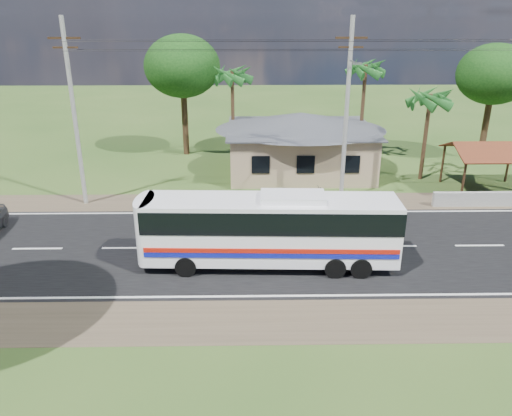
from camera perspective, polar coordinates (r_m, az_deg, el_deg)
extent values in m
plane|color=#2A4B1A|center=(25.57, 5.51, -4.47)|extent=(120.00, 120.00, 0.00)
cube|color=black|center=(25.56, 5.52, -4.45)|extent=(120.00, 10.00, 0.02)
cube|color=brown|center=(31.50, 4.27, 0.73)|extent=(120.00, 3.00, 0.01)
cube|color=brown|center=(19.97, 7.53, -12.65)|extent=(120.00, 3.00, 0.01)
cube|color=silver|center=(29.83, 4.56, -0.47)|extent=(120.00, 0.15, 0.01)
cube|color=silver|center=(21.46, 6.86, -9.91)|extent=(120.00, 0.15, 0.01)
cube|color=silver|center=(25.55, 5.52, -4.42)|extent=(120.00, 0.15, 0.01)
cube|color=tan|center=(37.28, 5.02, 6.59)|extent=(10.00, 8.00, 3.20)
cube|color=#4C4F54|center=(36.89, 5.10, 9.06)|extent=(10.60, 8.60, 0.10)
pyramid|color=#4C4F54|center=(36.66, 5.16, 10.82)|extent=(12.40, 10.00, 1.20)
cube|color=black|center=(33.19, 0.53, 4.97)|extent=(1.20, 0.08, 1.20)
cube|color=black|center=(33.40, 5.70, 4.97)|extent=(1.20, 0.08, 1.20)
cube|color=black|center=(33.88, 10.77, 4.93)|extent=(1.20, 0.08, 1.20)
cylinder|color=#362313|center=(33.94, 22.63, 2.94)|extent=(0.16, 0.16, 2.60)
cylinder|color=#362313|center=(37.11, 20.55, 4.73)|extent=(0.16, 0.16, 2.60)
cylinder|color=#362313|center=(39.02, 26.87, 4.54)|extent=(0.16, 0.16, 2.60)
cube|color=brown|center=(35.10, 26.03, 5.72)|extent=(5.20, 2.28, 0.90)
cube|color=brown|center=(37.01, 24.58, 6.68)|extent=(5.20, 2.28, 0.90)
cube|color=#362313|center=(35.97, 25.38, 6.75)|extent=(5.20, 0.12, 0.12)
cube|color=#9E9E99|center=(33.80, 25.14, 0.94)|extent=(7.00, 0.30, 0.90)
cylinder|color=#9E9E99|center=(31.56, -20.04, 9.92)|extent=(0.26, 0.26, 11.00)
cube|color=#362313|center=(31.07, -21.09, 17.67)|extent=(1.80, 0.12, 0.12)
cube|color=#362313|center=(31.10, -20.96, 16.76)|extent=(1.40, 0.10, 0.10)
cylinder|color=#9E9E99|center=(30.43, 10.29, 10.47)|extent=(0.26, 0.26, 11.00)
cube|color=#362313|center=(29.93, 10.86, 18.56)|extent=(1.80, 0.12, 0.12)
cube|color=#362313|center=(29.95, 10.79, 17.61)|extent=(1.40, 0.10, 0.10)
cylinder|color=gray|center=(29.03, 11.08, 16.09)|extent=(0.08, 2.00, 0.08)
cube|color=gray|center=(28.05, 11.49, 15.88)|extent=(0.50, 0.18, 0.12)
cylinder|color=black|center=(29.45, -5.45, 18.40)|extent=(16.00, 0.02, 0.02)
cylinder|color=black|center=(32.24, 24.60, 16.92)|extent=(15.00, 0.02, 0.02)
cylinder|color=#47301E|center=(36.91, 18.77, 7.62)|extent=(0.28, 0.28, 6.00)
cylinder|color=#47301E|center=(40.02, 12.02, 10.40)|extent=(0.28, 0.28, 7.50)
cylinder|color=#47301E|center=(39.59, -2.66, 10.35)|extent=(0.28, 0.28, 7.00)
cylinder|color=#47301E|center=(41.96, -8.12, 10.07)|extent=(0.50, 0.50, 5.95)
ellipsoid|color=#0F330E|center=(41.35, -8.44, 15.75)|extent=(6.00, 6.00, 4.92)
cylinder|color=#47301E|center=(43.95, 24.75, 8.61)|extent=(0.50, 0.50, 5.60)
ellipsoid|color=#0F330E|center=(43.37, 25.57, 13.64)|extent=(5.60, 5.60, 4.59)
cube|color=white|center=(22.91, 1.73, -2.41)|extent=(11.58, 2.79, 2.88)
cube|color=black|center=(22.63, 1.75, -0.75)|extent=(11.63, 2.85, 1.05)
cube|color=black|center=(23.40, -12.50, -1.39)|extent=(0.19, 2.21, 1.73)
cube|color=#B0170A|center=(22.04, 1.74, -4.95)|extent=(11.31, 0.43, 0.21)
cube|color=#0D1699|center=(22.14, 1.74, -5.50)|extent=(11.31, 0.43, 0.21)
cube|color=white|center=(22.35, 4.23, 1.29)|extent=(2.93, 1.63, 0.29)
cylinder|color=black|center=(22.81, -8.03, -6.64)|extent=(0.97, 0.37, 0.96)
cylinder|color=black|center=(24.75, -7.27, -4.23)|extent=(0.97, 0.37, 0.96)
cylinder|color=black|center=(22.76, 9.03, -6.76)|extent=(0.97, 0.37, 0.96)
cylinder|color=black|center=(24.70, 8.37, -4.34)|extent=(0.97, 0.37, 0.96)
cylinder|color=black|center=(22.95, 11.89, -6.73)|extent=(0.97, 0.37, 0.96)
cylinder|color=black|center=(24.88, 11.01, -4.33)|extent=(0.97, 0.37, 0.96)
imported|color=black|center=(31.72, 6.48, 1.63)|extent=(1.76, 1.05, 0.87)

